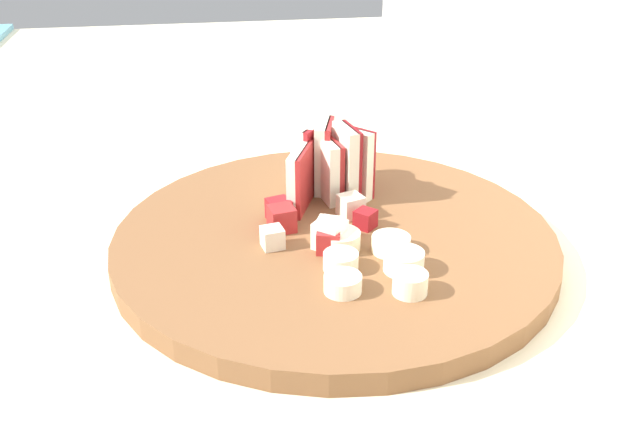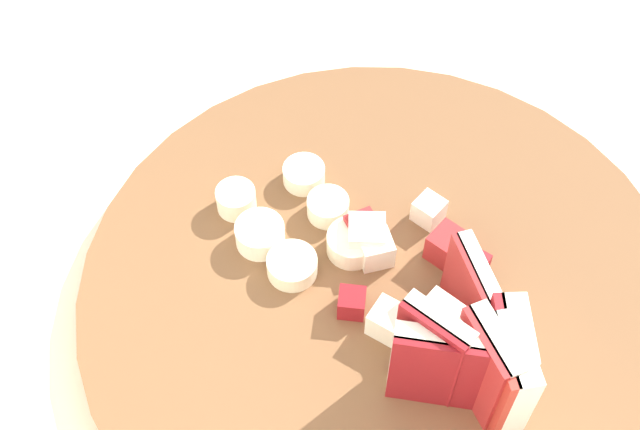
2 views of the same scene
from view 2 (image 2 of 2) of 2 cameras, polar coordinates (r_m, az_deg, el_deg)
name	(u,v)px [view 2 (image 2 of 2)]	position (r m, az deg, el deg)	size (l,w,h in m)	color
cutting_board	(382,291)	(0.50, 4.18, -5.06)	(0.35, 0.35, 0.02)	brown
apple_wedge_fan	(473,353)	(0.44, 10.18, -9.08)	(0.09, 0.08, 0.06)	#B22D23
apple_dice_pile	(403,256)	(0.49, 5.55, -2.71)	(0.08, 0.10, 0.02)	#A32323
banana_slice_rows	(296,224)	(0.50, -1.64, -0.58)	(0.09, 0.08, 0.02)	#F4EAC6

